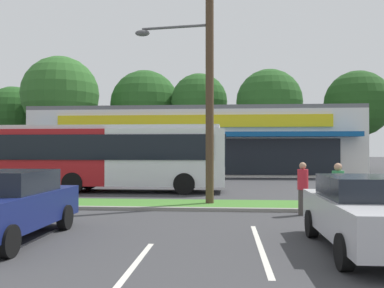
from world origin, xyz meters
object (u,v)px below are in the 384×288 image
Objects in this scene: utility_pole at (206,71)px; car_4 at (107,171)px; city_bus at (100,156)px; pedestrian_mid at (303,189)px; car_1 at (368,213)px; pedestrian_by_pole at (338,192)px; car_2 at (7,205)px.

car_4 is at bearing 122.70° from utility_pole.
city_bus is at bearing 102.27° from car_4.
utility_pole is at bearing 122.70° from car_4.
city_bus reaches higher than pedestrian_mid.
city_bus is at bearing 137.44° from utility_pole.
car_1 is at bearing 114.32° from pedestrian_mid.
car_1 is (9.14, -11.73, -0.98)m from city_bus.
city_bus is 7.45× the size of pedestrian_mid.
pedestrian_mid is (9.83, -12.24, 0.09)m from car_4.
car_2 is at bearing 41.55° from pedestrian_by_pole.
pedestrian_by_pole is (3.96, -3.09, -4.12)m from utility_pole.
pedestrian_by_pole reaches higher than car_4.
pedestrian_by_pole is at bearing 141.64° from pedestrian_mid.
car_4 is at bearing -148.88° from car_1.
car_1 is at bearing 86.90° from car_2.
pedestrian_mid is (7.42, 4.38, 0.03)m from car_2.
pedestrian_mid is at bearing -174.50° from car_1.
utility_pole reaches higher than pedestrian_mid.
car_2 is 16.79m from car_4.
car_4 is at bearing 102.36° from city_bus.
pedestrian_by_pole reaches higher than car_1.
city_bus is at bearing -142.10° from car_1.
utility_pole is 6.50m from pedestrian_by_pole.
city_bus is 11.42m from car_2.
car_2 is at bearing 98.24° from car_4.
pedestrian_by_pole is at bearing -38.01° from utility_pole.
car_1 is 7.90m from car_2.
car_2 is at bearing 49.36° from pedestrian_mid.
car_4 is at bearing -171.76° from car_2.
utility_pole is 1.93× the size of car_4.
pedestrian_mid is at bearing -30.64° from utility_pole.
utility_pole is at bearing 145.87° from car_2.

